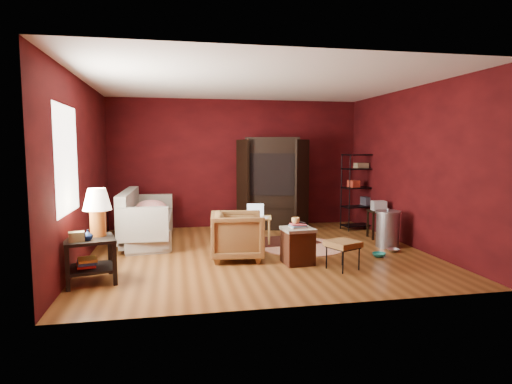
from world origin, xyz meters
TOP-DOWN VIEW (x-y plane):
  - room at (-0.04, -0.01)m, footprint 5.54×5.04m
  - sofa at (-1.92, 1.11)m, footprint 0.80×1.99m
  - armchair at (-0.40, -0.36)m, footprint 0.83×0.87m
  - pet_bowl_steel at (2.25, -0.39)m, footprint 0.21×0.05m
  - pet_bowl_turquoise at (1.85, -0.67)m, footprint 0.22×0.12m
  - vase at (-2.46, -1.29)m, footprint 0.14×0.15m
  - mug at (0.42, -0.79)m, footprint 0.15×0.14m
  - side_table at (-2.42, -1.08)m, footprint 0.75×0.75m
  - sofa_cushions at (-1.92, 1.13)m, footprint 0.91×2.14m
  - hamper at (0.45, -0.80)m, footprint 0.48×0.48m
  - footstool at (1.00, -1.22)m, footprint 0.54×0.54m
  - rug_round at (0.84, 0.25)m, footprint 1.79×1.79m
  - rug_oriental at (0.61, 0.72)m, footprint 1.31×0.96m
  - laptop_desk at (0.07, 0.66)m, footprint 0.65×0.54m
  - tv_armoire at (0.72, 2.06)m, footprint 1.50×1.06m
  - wire_shelving at (2.57, 1.61)m, footprint 0.84×0.47m
  - small_stand at (2.50, 0.66)m, footprint 0.40×0.40m
  - trash_can at (2.33, -0.03)m, footprint 0.47×0.47m

SIDE VIEW (x-z plane):
  - rug_round at x=0.84m, z-range 0.00..0.01m
  - rug_oriental at x=0.61m, z-range 0.01..0.02m
  - pet_bowl_steel at x=2.25m, z-range 0.00..0.21m
  - pet_bowl_turquoise at x=1.85m, z-range 0.00..0.21m
  - hamper at x=0.45m, z-range -0.03..0.60m
  - trash_can at x=2.33m, z-range -0.02..0.67m
  - footstool at x=1.00m, z-range 0.15..0.57m
  - sofa at x=-1.92m, z-range 0.00..0.76m
  - armchair at x=-0.40m, z-range 0.00..0.82m
  - sofa_cushions at x=-1.92m, z-range -0.01..0.88m
  - laptop_desk at x=0.07m, z-range 0.09..0.80m
  - small_stand at x=2.50m, z-range 0.18..0.91m
  - vase at x=-2.46m, z-range 0.59..0.72m
  - mug at x=0.42m, z-range 0.61..0.73m
  - side_table at x=-2.42m, z-range 0.12..1.34m
  - wire_shelving at x=2.57m, z-range 0.08..1.69m
  - tv_armoire at x=0.72m, z-range 0.04..2.01m
  - room at x=-0.04m, z-range -0.02..2.82m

